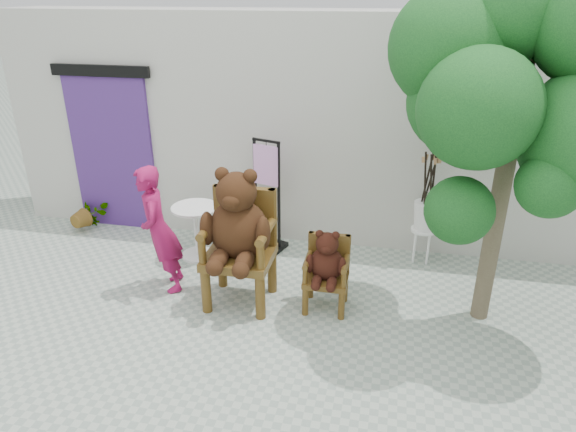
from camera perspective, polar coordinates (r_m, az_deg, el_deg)
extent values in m
plane|color=#99A593|center=(5.03, -0.67, -16.22)|extent=(60.00, 60.00, 0.00)
cube|color=beige|center=(7.12, 4.67, 9.74)|extent=(9.00, 1.00, 3.00)
cube|color=#482672|center=(7.70, -18.84, 6.55)|extent=(1.20, 0.08, 2.20)
cube|color=black|center=(7.43, -20.21, 14.91)|extent=(1.40, 0.06, 0.15)
cylinder|color=#47300F|center=(5.67, -9.08, -8.23)|extent=(0.11, 0.11, 0.51)
cylinder|color=#47300F|center=(6.10, -7.33, -5.59)|extent=(0.11, 0.11, 0.51)
cylinder|color=#47300F|center=(5.50, -3.10, -9.01)|extent=(0.11, 0.11, 0.51)
cylinder|color=#47300F|center=(5.95, -1.78, -6.21)|extent=(0.11, 0.11, 0.51)
cube|color=#47300F|center=(5.65, -5.45, -4.59)|extent=(0.72, 0.66, 0.10)
cube|color=#47300F|center=(5.72, -4.78, 0.09)|extent=(0.69, 0.10, 0.66)
cylinder|color=#47300F|center=(5.81, -7.76, 0.34)|extent=(0.10, 0.10, 0.66)
cylinder|color=#47300F|center=(5.42, -9.54, -3.73)|extent=(0.08, 0.08, 0.30)
cylinder|color=#47300F|center=(5.58, -8.68, -1.09)|extent=(0.10, 0.63, 0.10)
cylinder|color=#47300F|center=(5.64, -1.72, -0.17)|extent=(0.10, 0.10, 0.66)
cylinder|color=#47300F|center=(5.24, -3.09, -4.43)|extent=(0.08, 0.08, 0.30)
cylinder|color=#47300F|center=(5.41, -2.41, -1.68)|extent=(0.10, 0.63, 0.10)
ellipsoid|color=black|center=(5.53, -5.48, -1.51)|extent=(0.64, 0.55, 0.67)
sphere|color=black|center=(5.32, -5.77, 2.66)|extent=(0.43, 0.43, 0.43)
ellipsoid|color=black|center=(5.18, -6.30, 1.65)|extent=(0.19, 0.15, 0.15)
sphere|color=black|center=(5.31, -7.36, 4.64)|extent=(0.15, 0.15, 0.15)
sphere|color=black|center=(5.23, -4.24, 4.44)|extent=(0.15, 0.15, 0.15)
ellipsoid|color=black|center=(5.48, -8.97, -1.38)|extent=(0.15, 0.21, 0.39)
ellipsoid|color=black|center=(5.42, -7.68, -4.76)|extent=(0.19, 0.38, 0.19)
sphere|color=black|center=(5.31, -8.19, -5.72)|extent=(0.18, 0.18, 0.18)
ellipsoid|color=black|center=(5.31, -2.78, -1.97)|extent=(0.15, 0.21, 0.39)
ellipsoid|color=black|center=(5.35, -4.85, -5.07)|extent=(0.19, 0.38, 0.19)
sphere|color=black|center=(5.23, -5.30, -6.06)|extent=(0.18, 0.18, 0.18)
cylinder|color=#47300F|center=(5.59, 1.93, -9.46)|extent=(0.07, 0.07, 0.33)
cylinder|color=#47300F|center=(5.89, 2.53, -7.60)|extent=(0.07, 0.07, 0.33)
cylinder|color=#47300F|center=(5.56, 5.96, -9.86)|extent=(0.07, 0.07, 0.33)
cylinder|color=#47300F|center=(5.85, 6.34, -7.97)|extent=(0.07, 0.07, 0.33)
cube|color=#47300F|center=(5.61, 4.25, -7.03)|extent=(0.47, 0.43, 0.06)
cube|color=#47300F|center=(5.65, 4.58, -3.94)|extent=(0.45, 0.06, 0.43)
cylinder|color=#47300F|center=(5.68, 2.54, -3.76)|extent=(0.06, 0.06, 0.43)
cylinder|color=#47300F|center=(5.42, 1.90, -6.59)|extent=(0.05, 0.05, 0.20)
cylinder|color=#47300F|center=(5.53, 2.23, -4.81)|extent=(0.06, 0.41, 0.06)
cylinder|color=#47300F|center=(5.64, 6.63, -4.13)|extent=(0.06, 0.06, 0.43)
cylinder|color=#47300F|center=(5.38, 6.19, -7.00)|extent=(0.05, 0.05, 0.20)
cylinder|color=#47300F|center=(5.48, 6.43, -5.20)|extent=(0.06, 0.41, 0.06)
ellipsoid|color=black|center=(5.53, 4.32, -5.32)|extent=(0.36, 0.31, 0.38)
sphere|color=black|center=(5.39, 4.38, -3.08)|extent=(0.24, 0.24, 0.24)
ellipsoid|color=black|center=(5.32, 4.23, -3.72)|extent=(0.11, 0.09, 0.09)
sphere|color=black|center=(5.36, 3.52, -1.99)|extent=(0.09, 0.09, 0.09)
sphere|color=black|center=(5.35, 5.33, -2.15)|extent=(0.09, 0.09, 0.09)
ellipsoid|color=black|center=(5.47, 2.42, -5.30)|extent=(0.09, 0.12, 0.22)
ellipsoid|color=black|center=(5.46, 3.22, -7.21)|extent=(0.11, 0.21, 0.11)
sphere|color=black|center=(5.40, 3.08, -7.78)|extent=(0.10, 0.10, 0.10)
ellipsoid|color=black|center=(5.43, 6.04, -5.64)|extent=(0.09, 0.12, 0.22)
ellipsoid|color=black|center=(5.44, 4.88, -7.37)|extent=(0.11, 0.21, 0.11)
sphere|color=black|center=(5.38, 4.76, -7.95)|extent=(0.10, 0.10, 0.10)
imported|color=#931248|center=(5.95, -14.10, -1.56)|extent=(0.54, 0.64, 1.50)
cylinder|color=white|center=(6.62, -10.33, 0.90)|extent=(0.60, 0.60, 0.03)
cylinder|color=white|center=(6.76, -10.12, -1.75)|extent=(0.06, 0.06, 0.68)
cylinder|color=white|center=(6.91, -9.92, -4.25)|extent=(0.44, 0.44, 0.03)
cube|color=black|center=(6.81, -3.62, 2.47)|extent=(0.04, 0.04, 1.50)
cube|color=black|center=(6.63, -1.02, 1.90)|extent=(0.04, 0.04, 1.50)
cube|color=black|center=(6.48, -2.45, 8.35)|extent=(0.39, 0.15, 0.03)
cube|color=black|center=(7.02, -2.24, -3.28)|extent=(0.54, 0.47, 0.06)
cube|color=#E39DE5|center=(6.56, -2.45, 5.64)|extent=(0.35, 0.15, 0.52)
cylinder|color=black|center=(6.49, -2.45, 8.10)|extent=(0.01, 0.01, 0.08)
cylinder|color=white|center=(6.73, 14.81, -1.48)|extent=(0.32, 0.32, 0.03)
cylinder|color=white|center=(6.91, 15.30, -2.89)|extent=(0.03, 0.03, 0.44)
cylinder|color=white|center=(6.90, 13.90, -2.78)|extent=(0.03, 0.03, 0.44)
cylinder|color=white|center=(6.75, 13.92, -3.42)|extent=(0.03, 0.03, 0.44)
cylinder|color=white|center=(6.76, 15.36, -3.53)|extent=(0.03, 0.03, 0.44)
cylinder|color=black|center=(6.53, 15.10, 3.56)|extent=(0.12, 0.09, 0.80)
cylinder|color=#A07448|center=(6.47, 15.16, 6.34)|extent=(0.04, 0.04, 0.08)
cylinder|color=black|center=(6.49, 15.81, 3.34)|extent=(0.05, 0.10, 0.80)
cylinder|color=#A07448|center=(6.38, 16.39, 5.97)|extent=(0.04, 0.04, 0.07)
cylinder|color=black|center=(6.46, 15.59, 3.26)|extent=(0.10, 0.06, 0.80)
cylinder|color=#A07448|center=(6.33, 16.04, 5.87)|extent=(0.04, 0.04, 0.07)
cylinder|color=black|center=(6.55, 15.45, 3.56)|extent=(0.15, 0.05, 0.79)
cylinder|color=#A07448|center=(6.49, 15.82, 6.33)|extent=(0.05, 0.04, 0.08)
cylinder|color=black|center=(6.49, 15.81, 3.35)|extent=(0.04, 0.14, 0.79)
cylinder|color=#A07448|center=(6.39, 16.54, 5.98)|extent=(0.04, 0.05, 0.08)
cylinder|color=black|center=(6.48, 14.97, 3.40)|extent=(0.08, 0.17, 0.79)
cylinder|color=#A07448|center=(6.35, 14.79, 6.07)|extent=(0.04, 0.05, 0.08)
cylinder|color=#4A3F2C|center=(5.36, 22.76, 3.58)|extent=(0.18, 0.18, 3.09)
sphere|color=#0F3715|center=(5.06, 18.52, 11.92)|extent=(0.96, 0.96, 0.96)
sphere|color=#0F3715|center=(5.52, 21.25, 20.57)|extent=(0.93, 0.93, 0.93)
sphere|color=#0F3715|center=(5.05, 23.73, 20.06)|extent=(0.87, 0.87, 0.87)
sphere|color=#0F3715|center=(5.06, 17.59, 17.43)|extent=(1.11, 1.11, 1.11)
sphere|color=#0F3715|center=(4.62, 20.41, 11.10)|extent=(1.02, 1.02, 1.02)
sphere|color=#0F3715|center=(4.82, 18.48, 0.59)|extent=(0.62, 0.62, 0.62)
sphere|color=#0F3715|center=(4.74, 27.07, 3.06)|extent=(0.55, 0.55, 0.55)
imported|color=#0F3715|center=(8.01, -21.30, 0.24)|extent=(0.52, 0.48, 0.48)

